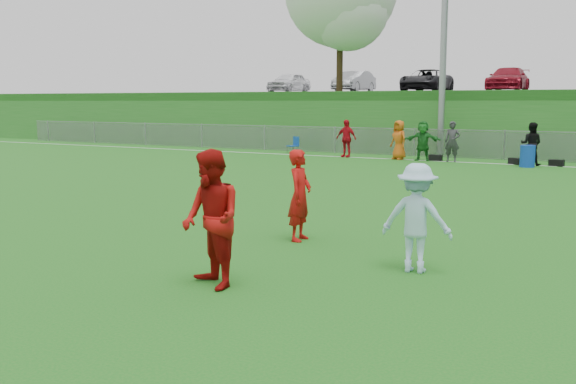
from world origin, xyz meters
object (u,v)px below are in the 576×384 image
Objects in this scene: player_red_left at (300,195)px; player_blue at (417,218)px; player_red_center at (211,219)px; recycling_bin at (527,156)px.

player_blue is at bearing -119.13° from player_red_left.
player_red_left is 3.24m from player_red_center.
player_blue is 1.93× the size of recycling_bin.
recycling_bin is at bearing 117.01° from player_red_center.
player_red_left is 1.97× the size of recycling_bin.
player_red_center is 2.24× the size of recycling_bin.
player_blue is (2.51, -1.10, -0.02)m from player_red_left.
player_red_center reaches higher than player_blue.
player_red_center is at bearing -179.84° from player_red_left.
player_red_center is at bearing -94.21° from recycling_bin.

